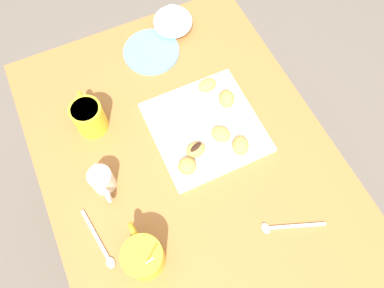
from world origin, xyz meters
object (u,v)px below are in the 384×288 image
(pastry_plate_square, at_px, (205,127))
(coffee_mug_yellow_left, at_px, (143,257))
(beignet_0, at_px, (241,145))
(cream_pitcher_white, at_px, (102,180))
(beignet_2, at_px, (207,85))
(beignet_5, at_px, (221,134))
(dining_table, at_px, (188,175))
(coffee_mug_yellow_right, at_px, (89,116))
(ice_cream_bowl, at_px, (173,20))
(beignet_3, at_px, (227,99))
(beignet_1, at_px, (195,149))
(beignet_4, at_px, (187,166))
(saucer_sky_left, at_px, (151,52))

(pastry_plate_square, xyz_separation_m, coffee_mug_yellow_left, (-0.26, 0.28, 0.04))
(pastry_plate_square, height_order, beignet_0, beignet_0)
(cream_pitcher_white, bearing_deg, coffee_mug_yellow_left, -172.85)
(cream_pitcher_white, bearing_deg, beignet_2, -67.85)
(coffee_mug_yellow_left, bearing_deg, beignet_5, -55.33)
(dining_table, distance_m, cream_pitcher_white, 0.29)
(coffee_mug_yellow_right, xyz_separation_m, ice_cream_bowl, (0.22, -0.34, -0.01))
(pastry_plate_square, bearing_deg, beignet_0, -150.93)
(coffee_mug_yellow_left, height_order, beignet_2, coffee_mug_yellow_left)
(pastry_plate_square, height_order, beignet_2, beignet_2)
(pastry_plate_square, distance_m, beignet_2, 0.13)
(beignet_0, bearing_deg, pastry_plate_square, 29.07)
(dining_table, bearing_deg, coffee_mug_yellow_right, 44.60)
(beignet_3, bearing_deg, pastry_plate_square, 116.83)
(ice_cream_bowl, relative_size, beignet_0, 2.23)
(pastry_plate_square, xyz_separation_m, beignet_2, (0.11, -0.06, 0.02))
(coffee_mug_yellow_right, bearing_deg, dining_table, -135.40)
(ice_cream_bowl, distance_m, beignet_3, 0.32)
(pastry_plate_square, relative_size, beignet_2, 5.16)
(dining_table, distance_m, coffee_mug_yellow_right, 0.34)
(pastry_plate_square, xyz_separation_m, beignet_5, (-0.05, -0.02, 0.02))
(cream_pitcher_white, bearing_deg, beignet_5, -91.05)
(coffee_mug_yellow_left, height_order, beignet_3, coffee_mug_yellow_left)
(beignet_0, xyz_separation_m, beignet_1, (0.04, 0.11, -0.00))
(pastry_plate_square, relative_size, beignet_5, 5.45)
(cream_pitcher_white, relative_size, beignet_5, 1.98)
(beignet_4, bearing_deg, dining_table, -24.81)
(beignet_0, xyz_separation_m, beignet_5, (0.05, 0.03, -0.00))
(beignet_2, relative_size, beignet_5, 1.06)
(cream_pitcher_white, bearing_deg, coffee_mug_yellow_right, -8.51)
(pastry_plate_square, bearing_deg, beignet_4, 133.52)
(beignet_3, bearing_deg, beignet_2, 22.46)
(ice_cream_bowl, height_order, saucer_sky_left, ice_cream_bowl)
(coffee_mug_yellow_left, bearing_deg, beignet_0, -64.90)
(dining_table, distance_m, saucer_sky_left, 0.40)
(beignet_1, xyz_separation_m, beignet_3, (0.10, -0.14, 0.00))
(beignet_1, bearing_deg, beignet_4, 132.51)
(coffee_mug_yellow_left, relative_size, beignet_2, 2.63)
(cream_pitcher_white, bearing_deg, beignet_1, -93.77)
(pastry_plate_square, bearing_deg, ice_cream_bowl, -9.73)
(coffee_mug_yellow_left, relative_size, cream_pitcher_white, 1.40)
(cream_pitcher_white, bearing_deg, saucer_sky_left, -37.93)
(coffee_mug_yellow_right, xyz_separation_m, beignet_0, (-0.24, -0.34, -0.02))
(dining_table, distance_m, coffee_mug_yellow_left, 0.34)
(beignet_4, bearing_deg, ice_cream_bowl, -19.24)
(dining_table, bearing_deg, ice_cream_bowl, -18.79)
(beignet_0, bearing_deg, saucer_sky_left, 12.62)
(coffee_mug_yellow_left, distance_m, beignet_3, 0.47)
(dining_table, xyz_separation_m, pastry_plate_square, (0.06, -0.08, 0.15))
(ice_cream_bowl, xyz_separation_m, saucer_sky_left, (-0.06, 0.10, -0.03))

